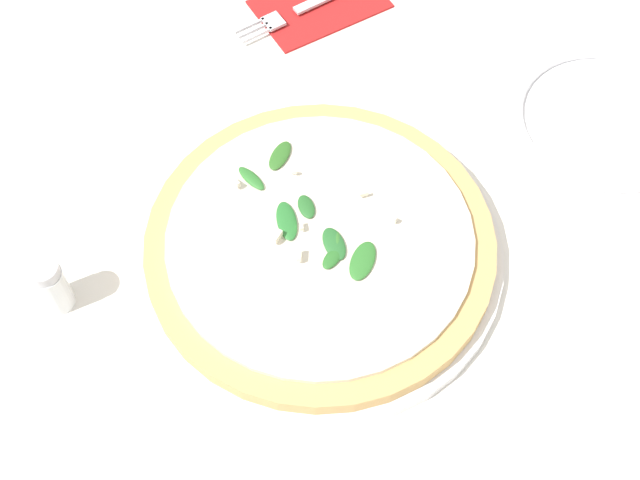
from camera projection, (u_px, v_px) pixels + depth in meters
name	position (u px, v px, depth m)	size (l,w,h in m)	color
ground_plane	(298.00, 238.00, 0.91)	(6.00, 6.00, 0.00)	silver
pizza_arugula_main	(320.00, 247.00, 0.89)	(0.37, 0.37, 0.05)	white
napkin	(320.00, 3.00, 1.09)	(0.17, 0.12, 0.01)	#B21E1E
fork	(314.00, 3.00, 1.08)	(0.21, 0.06, 0.00)	silver
side_plate_white	(605.00, 122.00, 0.98)	(0.21, 0.21, 0.02)	white
shaker_pepper	(51.00, 285.00, 0.84)	(0.03, 0.03, 0.07)	silver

